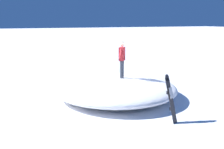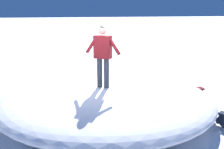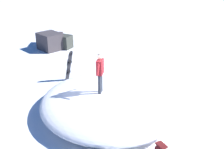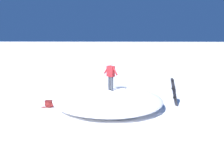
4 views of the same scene
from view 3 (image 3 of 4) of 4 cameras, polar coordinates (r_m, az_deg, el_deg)
ground at (r=12.32m, az=-3.37°, el=-6.98°), size 240.00×240.00×0.00m
snow_mound at (r=11.97m, az=-0.62°, el=-5.43°), size 6.80×7.19×0.90m
snowboarder_standing at (r=11.39m, az=-2.35°, el=0.73°), size 0.69×0.83×1.64m
snowboard_primary_upright at (r=14.80m, az=-8.37°, el=1.79°), size 0.42×0.50×1.66m
backpack_near at (r=9.90m, az=9.51°, el=-14.18°), size 0.29×0.67×0.42m
rock_outcrop at (r=20.51m, az=-11.52°, el=6.50°), size 2.34×2.80×1.13m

